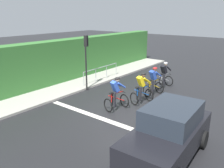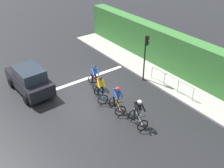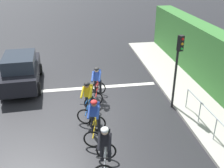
{
  "view_description": "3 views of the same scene",
  "coord_description": "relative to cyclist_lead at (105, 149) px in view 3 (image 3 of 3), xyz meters",
  "views": [
    {
      "loc": [
        6.12,
        -8.54,
        4.6
      ],
      "look_at": [
        -0.95,
        0.49,
        1.08
      ],
      "focal_mm": 37.2,
      "sensor_mm": 36.0,
      "label": 1
    },
    {
      "loc": [
        7.65,
        12.78,
        9.46
      ],
      "look_at": [
        -0.53,
        1.64,
        0.92
      ],
      "focal_mm": 41.61,
      "sensor_mm": 36.0,
      "label": 2
    },
    {
      "loc": [
        0.78,
        11.15,
        6.16
      ],
      "look_at": [
        -0.87,
        0.81,
        1.14
      ],
      "focal_mm": 42.63,
      "sensor_mm": 36.0,
      "label": 3
    }
  ],
  "objects": [
    {
      "name": "traffic_light_near_crossing",
      "position": [
        -3.53,
        -3.35,
        1.43
      ],
      "size": [
        0.25,
        0.31,
        3.34
      ],
      "color": "black",
      "rests_on": "ground"
    },
    {
      "name": "cyclist_mid",
      "position": [
        0.28,
        -3.2,
        0.0
      ],
      "size": [
        1.0,
        1.25,
        1.66
      ],
      "color": "black",
      "rests_on": "ground"
    },
    {
      "name": "ground_plane",
      "position": [
        0.04,
        -4.68,
        -0.8
      ],
      "size": [
        80.0,
        80.0,
        0.0
      ],
      "primitive_type": "plane",
      "color": "black"
    },
    {
      "name": "car_black",
      "position": [
        3.45,
        -6.76,
        0.08
      ],
      "size": [
        2.03,
        4.18,
        1.76
      ],
      "color": "black",
      "rests_on": "ground"
    },
    {
      "name": "sidewalk_kerb",
      "position": [
        -4.98,
        -2.68,
        -0.74
      ],
      "size": [
        2.8,
        20.63,
        0.12
      ],
      "primitive_type": "cube",
      "color": "#ADA89E",
      "rests_on": "ground"
    },
    {
      "name": "cyclist_fourth",
      "position": [
        -0.26,
        -4.71,
        0.0
      ],
      "size": [
        0.94,
        1.22,
        1.66
      ],
      "color": "black",
      "rests_on": "ground"
    },
    {
      "name": "cyclist_second",
      "position": [
        0.15,
        -1.69,
        0.0
      ],
      "size": [
        0.94,
        1.22,
        1.66
      ],
      "color": "black",
      "rests_on": "ground"
    },
    {
      "name": "cyclist_lead",
      "position": [
        0.0,
        0.0,
        0.0
      ],
      "size": [
        0.89,
        1.2,
        1.66
      ],
      "color": "black",
      "rests_on": "ground"
    },
    {
      "name": "pedestrian_railing_kerbside",
      "position": [
        -4.08,
        -1.35,
        -0.01
      ],
      "size": [
        0.13,
        3.58,
        1.03
      ],
      "color": "#999EA3",
      "rests_on": "ground"
    },
    {
      "name": "road_marking_stop_line",
      "position": [
        0.04,
        -5.94,
        -0.79
      ],
      "size": [
        7.0,
        0.3,
        0.01
      ],
      "primitive_type": "cube",
      "color": "silver",
      "rests_on": "ground"
    }
  ]
}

